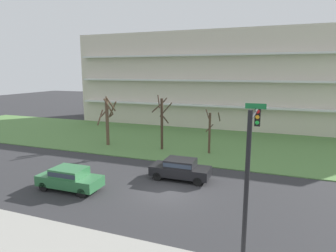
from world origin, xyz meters
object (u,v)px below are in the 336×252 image
at_px(tree_left, 162,121).
at_px(sedan_green_near_left, 70,178).
at_px(sedan_black_center_left, 180,168).
at_px(traffic_signal_mast, 251,156).
at_px(tree_far_left, 107,119).
at_px(tree_center, 210,131).

distance_m(tree_left, sedan_green_near_left, 12.23).
xyz_separation_m(sedan_black_center_left, traffic_signal_mast, (5.56, -7.57, 3.61)).
distance_m(tree_far_left, sedan_black_center_left, 12.81).
distance_m(tree_far_left, traffic_signal_mast, 21.75).
bearing_deg(tree_center, sedan_black_center_left, -94.21).
distance_m(tree_left, tree_center, 5.00).
bearing_deg(tree_center, sedan_green_near_left, -120.12).
relative_size(sedan_green_near_left, sedan_black_center_left, 1.00).
distance_m(tree_far_left, tree_left, 6.16).
bearing_deg(traffic_signal_mast, sedan_black_center_left, 126.33).
height_order(tree_far_left, traffic_signal_mast, traffic_signal_mast).
bearing_deg(tree_left, traffic_signal_mast, -56.31).
distance_m(tree_left, sedan_black_center_left, 8.84).
relative_size(tree_far_left, sedan_black_center_left, 1.23).
bearing_deg(tree_left, sedan_black_center_left, -59.21).
xyz_separation_m(tree_far_left, tree_left, (6.15, 0.40, 0.07)).
xyz_separation_m(tree_left, tree_center, (4.95, 0.15, -0.74)).
relative_size(tree_left, sedan_black_center_left, 1.27).
bearing_deg(tree_far_left, traffic_signal_mast, -42.08).
xyz_separation_m(tree_left, traffic_signal_mast, (9.96, -14.94, 1.47)).
distance_m(sedan_black_center_left, traffic_signal_mast, 10.06).
bearing_deg(sedan_green_near_left, tree_far_left, 109.22).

